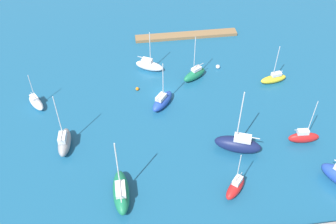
{
  "coord_description": "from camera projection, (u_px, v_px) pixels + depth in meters",
  "views": [
    {
      "loc": [
        6.55,
        55.34,
        48.5
      ],
      "look_at": [
        0.0,
        6.66,
        1.5
      ],
      "focal_mm": 41.69,
      "sensor_mm": 36.0,
      "label": 1
    }
  ],
  "objects": [
    {
      "name": "sailboat_white_west_end",
      "position": [
        149.0,
        65.0,
        78.5
      ],
      "size": [
        6.04,
        4.41,
        8.82
      ],
      "rotation": [
        0.0,
        0.0,
        2.67
      ],
      "color": "white",
      "rests_on": "water"
    },
    {
      "name": "mooring_buoy_orange",
      "position": [
        137.0,
        89.0,
        74.3
      ],
      "size": [
        0.65,
        0.65,
        0.65
      ],
      "primitive_type": "sphere",
      "color": "orange",
      "rests_on": "water"
    },
    {
      "name": "sailboat_navy_far_south",
      "position": [
        238.0,
        144.0,
        62.73
      ],
      "size": [
        7.97,
        5.22,
        12.33
      ],
      "rotation": [
        0.0,
        0.0,
        5.91
      ],
      "color": "#141E4C",
      "rests_on": "water"
    },
    {
      "name": "sailboat_blue_lone_north",
      "position": [
        162.0,
        101.0,
        70.66
      ],
      "size": [
        5.23,
        5.91,
        9.23
      ],
      "rotation": [
        0.0,
        0.0,
        4.05
      ],
      "color": "#2347B2",
      "rests_on": "water"
    },
    {
      "name": "sailboat_yellow_center_basin",
      "position": [
        274.0,
        78.0,
        75.66
      ],
      "size": [
        5.53,
        2.47,
        8.42
      ],
      "rotation": [
        0.0,
        0.0,
        0.17
      ],
      "color": "yellow",
      "rests_on": "water"
    },
    {
      "name": "sailboat_gray_east_end",
      "position": [
        64.0,
        142.0,
        63.16
      ],
      "size": [
        2.34,
        6.01,
        10.84
      ],
      "rotation": [
        0.0,
        0.0,
        4.64
      ],
      "color": "gray",
      "rests_on": "water"
    },
    {
      "name": "sailboat_white_along_channel",
      "position": [
        36.0,
        102.0,
        70.69
      ],
      "size": [
        3.84,
        4.81,
        7.28
      ],
      "rotation": [
        0.0,
        0.0,
        2.13
      ],
      "color": "white",
      "rests_on": "water"
    },
    {
      "name": "sailboat_green_inner_mooring",
      "position": [
        195.0,
        74.0,
        76.35
      ],
      "size": [
        5.51,
        4.44,
        9.75
      ],
      "rotation": [
        0.0,
        0.0,
        0.58
      ],
      "color": "#19724C",
      "rests_on": "water"
    },
    {
      "name": "sailboat_red_far_north",
      "position": [
        304.0,
        137.0,
        64.19
      ],
      "size": [
        5.24,
        1.85,
        9.05
      ],
      "rotation": [
        0.0,
        0.0,
        3.07
      ],
      "color": "red",
      "rests_on": "water"
    },
    {
      "name": "sailboat_red_lone_south",
      "position": [
        235.0,
        187.0,
        57.08
      ],
      "size": [
        4.44,
        4.65,
        8.6
      ],
      "rotation": [
        0.0,
        0.0,
        0.83
      ],
      "color": "red",
      "rests_on": "water"
    },
    {
      "name": "mooring_buoy_white",
      "position": [
        218.0,
        67.0,
        79.18
      ],
      "size": [
        0.84,
        0.84,
        0.84
      ],
      "primitive_type": "sphere",
      "color": "white",
      "rests_on": "water"
    },
    {
      "name": "pier_dock",
      "position": [
        186.0,
        35.0,
        87.69
      ],
      "size": [
        22.93,
        2.37,
        0.69
      ],
      "primitive_type": "cube",
      "color": "olive",
      "rests_on": "ground"
    },
    {
      "name": "sailboat_green_mid_basin",
      "position": [
        121.0,
        192.0,
        56.13
      ],
      "size": [
        2.5,
        7.64,
        11.37
      ],
      "rotation": [
        0.0,
        0.0,
        4.73
      ],
      "color": "#19724C",
      "rests_on": "water"
    },
    {
      "name": "water",
      "position": [
        163.0,
        94.0,
        73.79
      ],
      "size": [
        160.0,
        160.0,
        0.0
      ],
      "primitive_type": "plane",
      "color": "#19567F",
      "rests_on": "ground"
    }
  ]
}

